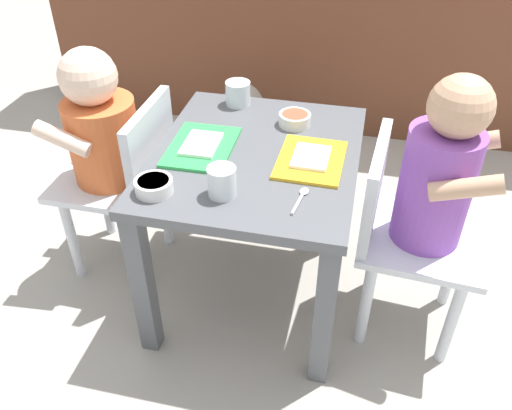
# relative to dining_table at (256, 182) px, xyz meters

# --- Properties ---
(ground_plane) EXTENTS (7.00, 7.00, 0.00)m
(ground_plane) POSITION_rel_dining_table_xyz_m (0.00, 0.00, -0.36)
(ground_plane) COLOR #9E998E
(kitchen_cabinet_back) EXTENTS (2.17, 0.34, 0.97)m
(kitchen_cabinet_back) POSITION_rel_dining_table_xyz_m (0.00, 1.11, 0.12)
(kitchen_cabinet_back) COLOR brown
(kitchen_cabinet_back) RESTS_ON ground
(dining_table) EXTENTS (0.48, 0.58, 0.45)m
(dining_table) POSITION_rel_dining_table_xyz_m (0.00, 0.00, 0.00)
(dining_table) COLOR #515459
(dining_table) RESTS_ON ground
(seated_child_left) EXTENTS (0.28, 0.28, 0.66)m
(seated_child_left) POSITION_rel_dining_table_xyz_m (-0.40, 0.03, 0.05)
(seated_child_left) COLOR silver
(seated_child_left) RESTS_ON ground
(seated_child_right) EXTENTS (0.30, 0.30, 0.70)m
(seated_child_right) POSITION_rel_dining_table_xyz_m (0.40, -0.04, 0.07)
(seated_child_right) COLOR silver
(seated_child_right) RESTS_ON ground
(dog) EXTENTS (0.24, 0.43, 0.34)m
(dog) POSITION_rel_dining_table_xyz_m (-0.18, 0.55, -0.13)
(dog) COLOR #332D28
(dog) RESTS_ON ground
(food_tray_left) EXTENTS (0.15, 0.21, 0.02)m
(food_tray_left) POSITION_rel_dining_table_xyz_m (-0.13, -0.01, 0.09)
(food_tray_left) COLOR green
(food_tray_left) RESTS_ON dining_table
(food_tray_right) EXTENTS (0.15, 0.20, 0.02)m
(food_tray_right) POSITION_rel_dining_table_xyz_m (0.13, -0.01, 0.09)
(food_tray_right) COLOR gold
(food_tray_right) RESTS_ON dining_table
(water_cup_left) EXTENTS (0.06, 0.06, 0.07)m
(water_cup_left) POSITION_rel_dining_table_xyz_m (-0.03, -0.18, 0.11)
(water_cup_left) COLOR white
(water_cup_left) RESTS_ON dining_table
(water_cup_right) EXTENTS (0.07, 0.07, 0.06)m
(water_cup_right) POSITION_rel_dining_table_xyz_m (-0.10, 0.24, 0.11)
(water_cup_right) COLOR white
(water_cup_right) RESTS_ON dining_table
(veggie_bowl_far) EXTENTS (0.08, 0.08, 0.03)m
(veggie_bowl_far) POSITION_rel_dining_table_xyz_m (0.07, 0.16, 0.10)
(veggie_bowl_far) COLOR white
(veggie_bowl_far) RESTS_ON dining_table
(cereal_bowl_right_side) EXTENTS (0.08, 0.08, 0.03)m
(cereal_bowl_right_side) POSITION_rel_dining_table_xyz_m (-0.18, -0.20, 0.10)
(cereal_bowl_right_side) COLOR white
(cereal_bowl_right_side) RESTS_ON dining_table
(spoon_by_left_tray) EXTENTS (0.03, 0.10, 0.01)m
(spoon_by_left_tray) POSITION_rel_dining_table_xyz_m (0.13, -0.16, 0.09)
(spoon_by_left_tray) COLOR silver
(spoon_by_left_tray) RESTS_ON dining_table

